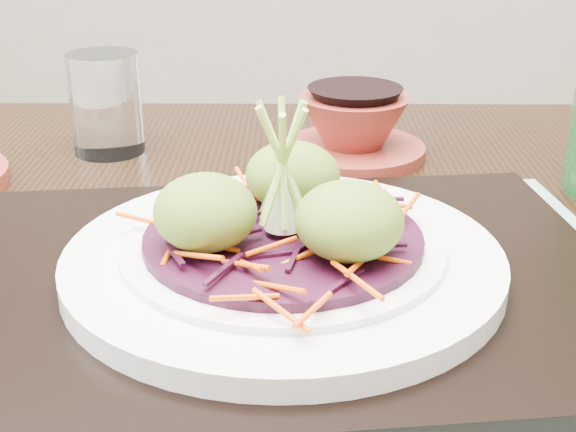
# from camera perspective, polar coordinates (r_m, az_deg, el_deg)

# --- Properties ---
(dining_table) EXTENTS (1.35, 0.99, 0.78)m
(dining_table) POSITION_cam_1_polar(r_m,az_deg,el_deg) (0.62, -1.43, -11.89)
(dining_table) COLOR black
(dining_table) RESTS_ON ground
(placemat) EXTENTS (0.56, 0.48, 0.00)m
(placemat) POSITION_cam_1_polar(r_m,az_deg,el_deg) (0.51, -0.33, -6.06)
(placemat) COLOR gray
(placemat) RESTS_ON dining_table
(serving_tray) EXTENTS (0.48, 0.41, 0.02)m
(serving_tray) POSITION_cam_1_polar(r_m,az_deg,el_deg) (0.51, -0.33, -4.92)
(serving_tray) COLOR black
(serving_tray) RESTS_ON placemat
(white_plate) EXTENTS (0.27, 0.27, 0.02)m
(white_plate) POSITION_cam_1_polar(r_m,az_deg,el_deg) (0.50, -0.34, -3.05)
(white_plate) COLOR white
(white_plate) RESTS_ON serving_tray
(cabbage_bed) EXTENTS (0.17, 0.17, 0.01)m
(cabbage_bed) POSITION_cam_1_polar(r_m,az_deg,el_deg) (0.49, -0.34, -1.61)
(cabbage_bed) COLOR #320A1D
(cabbage_bed) RESTS_ON white_plate
(carrot_julienne) EXTENTS (0.21, 0.21, 0.01)m
(carrot_julienne) POSITION_cam_1_polar(r_m,az_deg,el_deg) (0.49, -0.34, -0.72)
(carrot_julienne) COLOR #DB4A03
(carrot_julienne) RESTS_ON cabbage_bed
(guacamole_scoops) EXTENTS (0.15, 0.13, 0.05)m
(guacamole_scoops) POSITION_cam_1_polar(r_m,az_deg,el_deg) (0.48, -0.36, 0.97)
(guacamole_scoops) COLOR olive
(guacamole_scoops) RESTS_ON cabbage_bed
(scallion_garnish) EXTENTS (0.06, 0.06, 0.09)m
(scallion_garnish) POSITION_cam_1_polar(r_m,az_deg,el_deg) (0.47, -0.35, 3.32)
(scallion_garnish) COLOR #9DC54F
(scallion_garnish) RESTS_ON cabbage_bed
(water_glass) EXTENTS (0.09, 0.09, 0.10)m
(water_glass) POSITION_cam_1_polar(r_m,az_deg,el_deg) (0.79, -12.81, 7.80)
(water_glass) COLOR white
(water_glass) RESTS_ON dining_table
(terracotta_bowl_set) EXTENTS (0.16, 0.16, 0.06)m
(terracotta_bowl_set) POSITION_cam_1_polar(r_m,az_deg,el_deg) (0.77, 4.70, 6.16)
(terracotta_bowl_set) COLOR maroon
(terracotta_bowl_set) RESTS_ON dining_table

